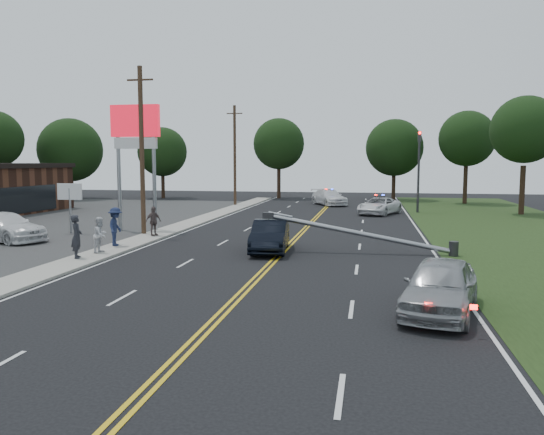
% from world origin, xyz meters
% --- Properties ---
extents(ground, '(120.00, 120.00, 0.00)m').
position_xyz_m(ground, '(0.00, 0.00, 0.00)').
color(ground, black).
rests_on(ground, ground).
extents(sidewalk, '(1.80, 70.00, 0.12)m').
position_xyz_m(sidewalk, '(-8.40, 10.00, 0.06)').
color(sidewalk, '#9B978C').
rests_on(sidewalk, ground).
extents(centerline_yellow, '(0.36, 80.00, 0.00)m').
position_xyz_m(centerline_yellow, '(0.00, 10.00, 0.01)').
color(centerline_yellow, gold).
rests_on(centerline_yellow, ground).
extents(pylon_sign, '(3.20, 0.35, 8.00)m').
position_xyz_m(pylon_sign, '(-10.50, 14.00, 6.00)').
color(pylon_sign, gray).
rests_on(pylon_sign, ground).
extents(small_sign, '(1.60, 0.14, 3.10)m').
position_xyz_m(small_sign, '(-14.00, 12.00, 2.33)').
color(small_sign, gray).
rests_on(small_sign, ground).
extents(traffic_signal, '(0.28, 0.41, 7.05)m').
position_xyz_m(traffic_signal, '(8.30, 30.00, 4.21)').
color(traffic_signal, '#2D2D30').
rests_on(traffic_signal, ground).
extents(fallen_streetlight, '(9.36, 0.44, 1.91)m').
position_xyz_m(fallen_streetlight, '(4.19, 8.00, 0.92)').
color(fallen_streetlight, '#2D2D30').
rests_on(fallen_streetlight, ground).
extents(utility_pole_mid, '(1.60, 0.28, 10.00)m').
position_xyz_m(utility_pole_mid, '(-9.20, 12.00, 5.08)').
color(utility_pole_mid, '#382619').
rests_on(utility_pole_mid, ground).
extents(utility_pole_far, '(1.60, 0.28, 10.00)m').
position_xyz_m(utility_pole_far, '(-9.20, 34.00, 5.08)').
color(utility_pole_far, '#382619').
rests_on(utility_pole_far, ground).
extents(tree_4, '(7.48, 7.48, 9.57)m').
position_xyz_m(tree_4, '(-30.95, 40.22, 5.82)').
color(tree_4, black).
rests_on(tree_4, ground).
extents(tree_5, '(5.94, 5.94, 8.61)m').
position_xyz_m(tree_5, '(-20.73, 43.50, 5.62)').
color(tree_5, black).
rests_on(tree_5, ground).
extents(tree_6, '(6.17, 6.17, 9.68)m').
position_xyz_m(tree_6, '(-6.79, 46.00, 6.58)').
color(tree_6, black).
rests_on(tree_6, ground).
extents(tree_7, '(6.59, 6.59, 9.36)m').
position_xyz_m(tree_7, '(6.87, 45.71, 6.05)').
color(tree_7, black).
rests_on(tree_7, ground).
extents(tree_8, '(5.83, 5.83, 9.78)m').
position_xyz_m(tree_8, '(14.11, 41.31, 6.84)').
color(tree_8, black).
rests_on(tree_8, ground).
extents(tree_9, '(5.59, 5.59, 9.88)m').
position_xyz_m(tree_9, '(16.76, 29.85, 7.07)').
color(tree_9, black).
rests_on(tree_9, ground).
extents(crashed_sedan, '(2.06, 4.83, 1.55)m').
position_xyz_m(crashed_sedan, '(-0.64, 7.73, 0.77)').
color(crashed_sedan, black).
rests_on(crashed_sedan, ground).
extents(waiting_sedan, '(2.99, 5.04, 1.61)m').
position_xyz_m(waiting_sedan, '(6.25, -1.92, 0.80)').
color(waiting_sedan, '#95989C').
rests_on(waiting_sedan, ground).
extents(parked_car, '(5.93, 3.90, 1.60)m').
position_xyz_m(parked_car, '(-15.87, 8.42, 0.80)').
color(parked_car, silver).
rests_on(parked_car, ground).
extents(emergency_a, '(4.16, 5.65, 1.43)m').
position_xyz_m(emergency_a, '(4.97, 27.72, 0.71)').
color(emergency_a, white).
rests_on(emergency_a, ground).
extents(emergency_b, '(4.54, 5.95, 1.61)m').
position_xyz_m(emergency_b, '(0.05, 36.67, 0.80)').
color(emergency_b, silver).
rests_on(emergency_b, ground).
extents(bystander_a, '(0.72, 0.84, 1.95)m').
position_xyz_m(bystander_a, '(-8.70, 3.75, 1.10)').
color(bystander_a, '#23242A').
rests_on(bystander_a, sidewalk).
extents(bystander_b, '(0.67, 0.85, 1.70)m').
position_xyz_m(bystander_b, '(-8.39, 5.31, 0.97)').
color(bystander_b, silver).
rests_on(bystander_b, sidewalk).
extents(bystander_c, '(0.96, 1.39, 1.98)m').
position_xyz_m(bystander_c, '(-8.64, 7.33, 1.11)').
color(bystander_c, '#1B2343').
rests_on(bystander_c, sidewalk).
extents(bystander_d, '(0.90, 1.07, 1.71)m').
position_xyz_m(bystander_d, '(-8.22, 11.16, 0.98)').
color(bystander_d, '#5E4D4B').
rests_on(bystander_d, sidewalk).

